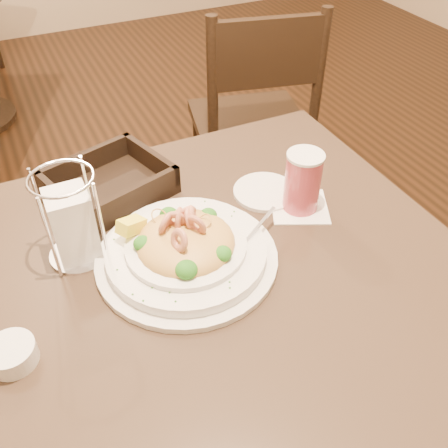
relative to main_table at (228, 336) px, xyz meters
name	(u,v)px	position (x,y,z in m)	size (l,w,h in m)	color
ground	(227,443)	(0.00, 0.00, -0.51)	(7.00, 7.00, 0.00)	black
main_table	(228,336)	(0.00, 0.00, 0.00)	(0.90, 0.90, 0.74)	black
dining_chair_near	(254,119)	(0.52, 0.85, -0.01)	(0.50, 0.50, 0.93)	black
pasta_bowl	(186,248)	(-0.07, 0.04, 0.27)	(0.38, 0.35, 0.11)	white
drink_glass	(303,182)	(0.21, 0.08, 0.30)	(0.16, 0.16, 0.13)	white
bread_basket	(110,186)	(-0.15, 0.30, 0.26)	(0.29, 0.26, 0.07)	black
napkin_caddy	(72,223)	(-0.25, 0.14, 0.31)	(0.12, 0.12, 0.19)	silver
side_plate	(265,192)	(0.17, 0.16, 0.24)	(0.14, 0.14, 0.01)	white
butter_ramekin	(12,354)	(-0.40, -0.05, 0.25)	(0.08, 0.08, 0.03)	white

